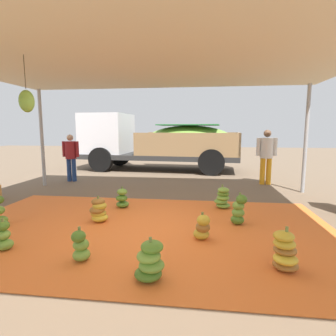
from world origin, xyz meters
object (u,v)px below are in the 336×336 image
banana_bunch_2 (202,228)px  cargo_truck_main (155,141)px  banana_bunch_1 (99,210)px  banana_bunch_6 (3,236)px  banana_bunch_9 (80,246)px  banana_bunch_8 (239,210)px  banana_bunch_3 (223,198)px  banana_bunch_7 (122,199)px  banana_bunch_0 (285,252)px  banana_bunch_5 (150,262)px  worker_0 (266,153)px  worker_1 (71,154)px

banana_bunch_2 → cargo_truck_main: 7.76m
banana_bunch_1 → banana_bunch_6: bearing=-124.3°
banana_bunch_9 → banana_bunch_6: bearing=171.5°
banana_bunch_8 → cargo_truck_main: bearing=111.9°
banana_bunch_3 → cargo_truck_main: bearing=113.6°
banana_bunch_3 → banana_bunch_9: 3.36m
banana_bunch_9 → banana_bunch_3: bearing=52.9°
banana_bunch_9 → banana_bunch_7: bearing=93.9°
banana_bunch_0 → banana_bunch_5: (-1.60, -0.41, -0.02)m
banana_bunch_1 → banana_bunch_2: 2.03m
banana_bunch_5 → banana_bunch_9: size_ratio=1.10×
banana_bunch_1 → cargo_truck_main: 6.87m
banana_bunch_5 → banana_bunch_6: (-2.24, 0.52, -0.01)m
banana_bunch_5 → banana_bunch_2: bearing=64.0°
banana_bunch_0 → banana_bunch_3: (-0.56, 2.60, -0.01)m
banana_bunch_0 → worker_0: bearing=80.0°
banana_bunch_5 → banana_bunch_8: banana_bunch_8 is taller
banana_bunch_2 → cargo_truck_main: bearing=105.3°
banana_bunch_5 → cargo_truck_main: cargo_truck_main is taller
banana_bunch_1 → banana_bunch_2: bearing=-18.0°
banana_bunch_7 → worker_0: worker_0 is taller
banana_bunch_7 → banana_bunch_9: banana_bunch_7 is taller
worker_1 → banana_bunch_6: bearing=-73.6°
banana_bunch_1 → banana_bunch_6: banana_bunch_1 is taller
banana_bunch_1 → cargo_truck_main: (-0.09, 6.79, 1.01)m
banana_bunch_6 → banana_bunch_1: bearing=55.7°
banana_bunch_1 → banana_bunch_8: banana_bunch_8 is taller
banana_bunch_5 → worker_0: 6.50m
banana_bunch_0 → worker_0: size_ratio=0.32×
worker_0 → worker_1: (-6.32, -0.27, -0.09)m
banana_bunch_6 → banana_bunch_3: bearing=37.3°
banana_bunch_0 → worker_1: bearing=135.6°
banana_bunch_2 → banana_bunch_6: banana_bunch_6 is taller
cargo_truck_main → worker_0: 4.84m
banana_bunch_7 → cargo_truck_main: 5.95m
banana_bunch_3 → banana_bunch_9: banana_bunch_3 is taller
banana_bunch_0 → banana_bunch_7: banana_bunch_0 is taller
banana_bunch_1 → banana_bunch_5: 2.28m
banana_bunch_2 → worker_0: 5.16m
cargo_truck_main → worker_0: (4.00, -2.72, -0.23)m
banana_bunch_0 → banana_bunch_1: 3.26m
banana_bunch_3 → banana_bunch_8: (0.21, -1.01, 0.04)m
banana_bunch_7 → banana_bunch_1: bearing=-100.5°
banana_bunch_5 → banana_bunch_8: size_ratio=0.84×
banana_bunch_2 → banana_bunch_5: 1.36m
banana_bunch_7 → banana_bunch_9: 2.46m
banana_bunch_2 → cargo_truck_main: size_ratio=0.07×
banana_bunch_5 → banana_bunch_3: bearing=71.0°
banana_bunch_1 → banana_bunch_3: 2.64m
banana_bunch_1 → worker_0: bearing=46.2°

